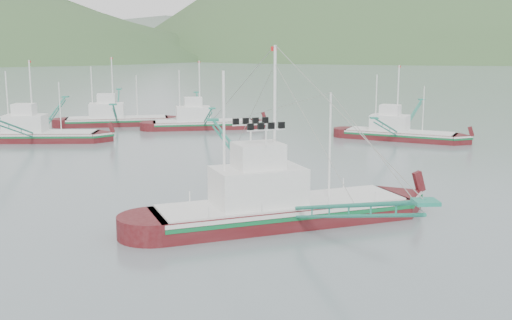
{
  "coord_description": "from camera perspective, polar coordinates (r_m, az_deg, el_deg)",
  "views": [
    {
      "loc": [
        -3.26,
        -37.93,
        11.39
      ],
      "look_at": [
        0.0,
        6.0,
        3.2
      ],
      "focal_mm": 45.0,
      "sensor_mm": 36.0,
      "label": 1
    }
  ],
  "objects": [
    {
      "name": "bg_boat_right",
      "position": [
        76.57,
        12.66,
        3.2
      ],
      "size": [
        15.15,
        21.3,
        9.34
      ],
      "rotation": [
        0.0,
        0.0,
        -0.52
      ],
      "color": "#490C0F",
      "rests_on": "ground"
    },
    {
      "name": "ground",
      "position": [
        39.73,
        0.64,
        -6.13
      ],
      "size": [
        1200.0,
        1200.0,
        0.0
      ],
      "primitive_type": "plane",
      "color": "slate",
      "rests_on": "ground"
    },
    {
      "name": "bg_boat_left",
      "position": [
        77.8,
        -19.01,
        2.56
      ],
      "size": [
        13.82,
        24.74,
        10.01
      ],
      "rotation": [
        0.0,
        0.0,
        -0.05
      ],
      "color": "#490C0F",
      "rests_on": "ground"
    },
    {
      "name": "bg_boat_extra",
      "position": [
        89.64,
        -12.38,
        3.92
      ],
      "size": [
        13.96,
        24.66,
        10.01
      ],
      "rotation": [
        0.0,
        0.0,
        0.11
      ],
      "color": "#490C0F",
      "rests_on": "ground"
    },
    {
      "name": "bg_boat_far",
      "position": [
        84.62,
        -4.84,
        3.67
      ],
      "size": [
        13.34,
        23.64,
        9.59
      ],
      "rotation": [
        0.0,
        0.0,
        0.09
      ],
      "color": "#490C0F",
      "rests_on": "ground"
    },
    {
      "name": "main_boat",
      "position": [
        40.28,
        2.14,
        -2.5
      ],
      "size": [
        16.96,
        29.01,
        12.03
      ],
      "rotation": [
        0.0,
        0.0,
        0.29
      ],
      "color": "#490C0F",
      "rests_on": "ground"
    },
    {
      "name": "ridge_distant",
      "position": [
        598.96,
        -1.07,
        9.44
      ],
      "size": [
        960.0,
        400.0,
        240.0
      ],
      "primitive_type": "ellipsoid",
      "color": "slate",
      "rests_on": "ground"
    }
  ]
}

